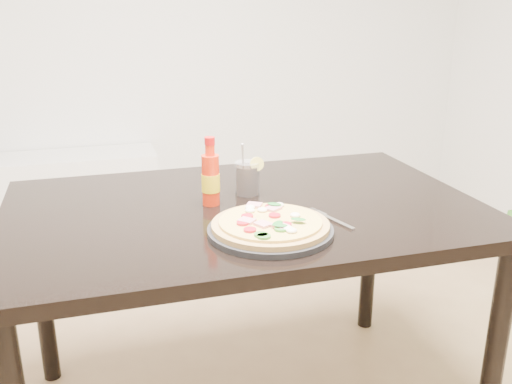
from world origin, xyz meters
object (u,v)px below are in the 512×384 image
object	(u,v)px
pizza	(270,224)
hot_sauce_bottle	(211,178)
dining_table	(245,231)
media_console	(33,200)
plate	(270,231)
fork	(329,218)
cola_cup	(247,179)

from	to	relation	value
pizza	hot_sauce_bottle	size ratio (longest dim) A/B	1.50
dining_table	media_console	size ratio (longest dim) A/B	1.00
plate	fork	distance (m)	0.20
hot_sauce_bottle	fork	distance (m)	0.37
plate	fork	size ratio (longest dim) A/B	1.79
pizza	media_console	distance (m)	2.20
cola_cup	fork	distance (m)	0.32
pizza	hot_sauce_bottle	world-z (taller)	hot_sauce_bottle
dining_table	fork	xyz separation A→B (m)	(0.20, -0.18, 0.09)
plate	media_console	bearing A→B (deg)	111.46
hot_sauce_bottle	media_console	world-z (taller)	hot_sauce_bottle
dining_table	hot_sauce_bottle	distance (m)	0.19
pizza	cola_cup	xyz separation A→B (m)	(0.03, 0.33, 0.02)
plate	dining_table	bearing A→B (deg)	91.67
pizza	plate	bearing A→B (deg)	-70.63
dining_table	cola_cup	distance (m)	0.17
pizza	cola_cup	bearing A→B (deg)	84.75
fork	media_console	bearing A→B (deg)	99.72
pizza	fork	distance (m)	0.20
plate	pizza	xyz separation A→B (m)	(-0.00, 0.00, 0.02)
dining_table	fork	bearing A→B (deg)	-41.82
dining_table	fork	distance (m)	0.28
dining_table	pizza	size ratio (longest dim) A/B	4.53
pizza	fork	bearing A→B (deg)	15.87
pizza	hot_sauce_bottle	distance (m)	0.29
cola_cup	fork	bearing A→B (deg)	-60.09
dining_table	plate	distance (m)	0.25
pizza	hot_sauce_bottle	bearing A→B (deg)	110.76
plate	cola_cup	bearing A→B (deg)	84.80
dining_table	media_console	distance (m)	1.97
plate	fork	bearing A→B (deg)	16.05
dining_table	cola_cup	xyz separation A→B (m)	(0.04, 0.10, 0.13)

